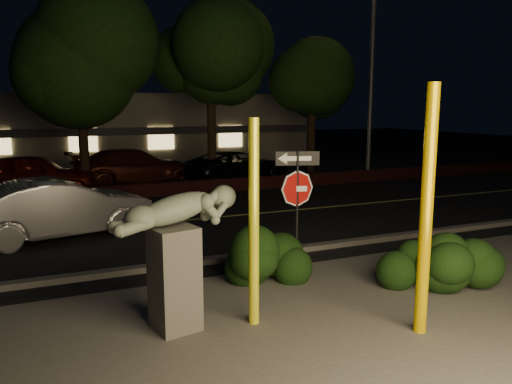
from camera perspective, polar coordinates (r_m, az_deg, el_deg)
ground at (r=17.66m, az=-9.82°, el=-1.14°), size 90.00×90.00×0.00m
patio at (r=7.85m, az=10.35°, el=-15.19°), size 14.00×6.00×0.02m
road at (r=14.82m, az=-7.06°, el=-3.15°), size 80.00×8.00×0.01m
lane_marking at (r=14.82m, az=-7.06°, el=-3.10°), size 80.00×0.12×0.00m
curb at (r=11.06m, az=-0.99°, el=-7.27°), size 80.00×0.25×0.12m
brick_wall at (r=18.87m, az=-10.78°, el=0.30°), size 40.00×0.35×0.50m
parking_lot at (r=24.44m, az=-13.72°, el=1.75°), size 40.00×12.00×0.01m
building at (r=32.14m, az=-16.33°, el=7.07°), size 22.00×10.20×4.00m
tree_far_b at (r=20.32m, az=-19.78°, el=17.01°), size 5.20×5.20×8.41m
tree_far_c at (r=20.87m, az=-5.24°, el=16.23°), size 4.80×4.80×7.84m
tree_far_d at (r=23.33m, az=6.51°, el=14.92°), size 4.40×4.40×7.42m
yellow_pole_left at (r=7.42m, az=-0.25°, el=-3.71°), size 0.16×0.16×3.15m
yellow_pole_right at (r=7.47m, az=18.89°, el=-2.24°), size 0.18×0.18×3.63m
signpost at (r=9.48m, az=4.73°, el=0.35°), size 0.81×0.27×2.47m
sculpture at (r=7.41m, az=-9.15°, el=-5.99°), size 1.98×0.89×2.12m
hedge_center at (r=9.57m, az=1.05°, el=-7.04°), size 2.14×1.19×1.07m
hedge_right at (r=9.96m, az=16.91°, el=-7.11°), size 1.66×1.25×0.96m
hedge_far_right at (r=9.79m, az=22.45°, el=-7.19°), size 1.82×1.34×1.14m
streetlight at (r=23.28m, az=12.65°, el=15.74°), size 1.43×0.62×9.77m
silver_sedan at (r=13.52m, az=-21.46°, el=-1.77°), size 4.82×2.64×1.51m
parked_car_red at (r=20.41m, az=-24.14°, el=1.83°), size 4.80×2.45×1.56m
parked_car_darkred at (r=21.59m, az=-13.68°, el=2.77°), size 5.53×2.75×1.54m
parked_car_dark at (r=22.09m, az=-2.22°, el=2.96°), size 5.30×3.39×1.36m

